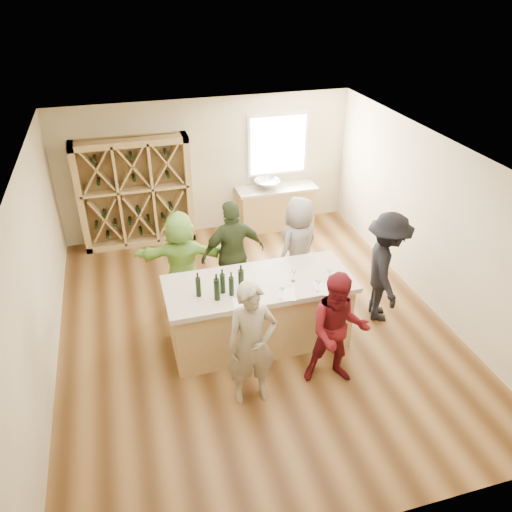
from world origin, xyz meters
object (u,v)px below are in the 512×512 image
object	(u,v)px
person_near_left	(252,345)
person_far_left	(182,260)
wine_bottle_a	(198,287)
person_far_mid	(233,254)
person_far_right	(298,246)
wine_bottle_e	(241,281)
wine_bottle_b	(217,289)
tasting_counter_base	(259,314)
wine_bottle_d	(231,286)
person_near_right	(338,331)
wine_rack	(136,193)
person_server	(385,268)
sink	(267,184)
wine_bottle_c	(223,283)

from	to	relation	value
person_near_left	person_far_left	distance (m)	2.44
wine_bottle_a	person_far_mid	xyz separation A→B (m)	(0.78, 1.24, -0.30)
person_far_mid	person_far_right	bearing A→B (deg)	173.90
wine_bottle_e	person_far_right	world-z (taller)	person_far_right
wine_bottle_a	wine_bottle_b	size ratio (longest dim) A/B	0.89
tasting_counter_base	wine_bottle_d	size ratio (longest dim) A/B	9.08
wine_bottle_b	person_near_right	size ratio (longest dim) A/B	0.19
person_near_left	wine_bottle_e	bearing A→B (deg)	84.30
wine_rack	wine_bottle_b	size ratio (longest dim) A/B	6.72
person_near_left	person_server	distance (m)	2.72
sink	person_far_right	bearing A→B (deg)	-94.47
person_far_mid	wine_bottle_a	bearing A→B (deg)	50.41
person_far_left	person_near_right	bearing A→B (deg)	135.35
wine_bottle_c	person_far_right	xyz separation A→B (m)	(1.59, 1.27, -0.35)
wine_bottle_d	person_far_left	size ratio (longest dim) A/B	0.17
sink	person_near_left	size ratio (longest dim) A/B	0.30
sink	wine_bottle_a	distance (m)	4.27
wine_rack	person_server	world-z (taller)	wine_rack
tasting_counter_base	person_server	size ratio (longest dim) A/B	1.40
person_near_right	person_server	world-z (taller)	person_server
tasting_counter_base	person_near_right	distance (m)	1.37
person_near_left	person_far_mid	size ratio (longest dim) A/B	0.97
person_near_left	person_far_mid	distance (m)	2.23
wine_bottle_a	person_far_right	distance (m)	2.33
wine_bottle_c	person_near_right	world-z (taller)	person_near_right
sink	tasting_counter_base	xyz separation A→B (m)	(-1.22, -3.60, -0.51)
wine_bottle_e	person_near_right	bearing A→B (deg)	-40.70
sink	person_server	bearing A→B (deg)	-76.53
person_near_left	person_far_right	xyz separation A→B (m)	(1.44, 2.24, -0.02)
wine_bottle_e	person_far_left	size ratio (longest dim) A/B	0.20
person_near_left	person_far_mid	xyz separation A→B (m)	(0.29, 2.21, 0.03)
wine_bottle_e	person_near_left	size ratio (longest dim) A/B	0.19
wine_bottle_e	wine_bottle_a	bearing A→B (deg)	176.23
wine_rack	wine_bottle_a	distance (m)	3.82
wine_rack	tasting_counter_base	xyz separation A→B (m)	(1.48, -3.67, -0.60)
wine_bottle_d	person_near_right	world-z (taller)	person_near_right
wine_bottle_b	wine_bottle_c	world-z (taller)	wine_bottle_b
wine_bottle_c	wine_bottle_a	bearing A→B (deg)	178.55
wine_rack	sink	distance (m)	2.70
tasting_counter_base	wine_bottle_c	distance (m)	0.92
person_server	person_near_right	bearing A→B (deg)	149.44
person_far_right	person_far_left	bearing A→B (deg)	-32.70
wine_bottle_a	wine_bottle_c	size ratio (longest dim) A/B	0.98
wine_rack	person_far_left	size ratio (longest dim) A/B	1.30
person_far_mid	wine_bottle_e	bearing A→B (deg)	74.20
person_far_mid	person_far_right	xyz separation A→B (m)	(1.14, 0.02, -0.05)
wine_bottle_c	person_far_left	xyz separation A→B (m)	(-0.38, 1.41, -0.38)
wine_bottle_d	wine_bottle_c	bearing A→B (deg)	137.73
wine_bottle_c	person_far_mid	xyz separation A→B (m)	(0.45, 1.25, -0.30)
wine_bottle_d	wine_bottle_a	bearing A→B (deg)	166.98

